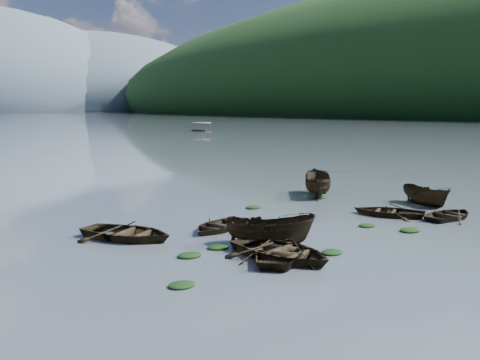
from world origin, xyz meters
TOP-DOWN VIEW (x-y plane):
  - ground_plane at (0.00, 0.00)m, footprint 2400.00×2400.00m
  - haze_mtn_d at (320.00, 900.00)m, footprint 520.00×520.00m
  - rowboat_0 at (-4.54, 2.86)m, footprint 4.24×5.44m
  - rowboat_1 at (-4.43, 2.97)m, footprint 5.49×5.38m
  - rowboat_2 at (-3.32, 5.05)m, footprint 4.35×3.81m
  - rowboat_3 at (6.59, 6.05)m, footprint 4.55×5.04m
  - rowboat_4 at (8.76, 3.37)m, footprint 4.10×3.09m
  - rowboat_5 at (11.40, 6.80)m, footprint 2.28×4.20m
  - rowboat_6 at (-8.39, 9.90)m, footprint 5.41×5.94m
  - rowboat_7 at (-3.75, 8.89)m, footprint 4.59×4.04m
  - rowboat_8 at (8.20, 13.70)m, footprint 4.74×4.98m
  - weed_clump_0 at (-9.76, 2.23)m, footprint 1.03×0.84m
  - weed_clump_1 at (-5.76, 5.80)m, footprint 1.08×0.86m
  - weed_clump_2 at (-2.24, 2.10)m, footprint 1.05×0.84m
  - weed_clump_3 at (3.22, 4.79)m, footprint 0.96×0.81m
  - weed_clump_4 at (4.11, 2.70)m, footprint 1.19×0.94m
  - weed_clump_5 at (-7.54, 5.39)m, footprint 1.11×0.90m
  - weed_clump_6 at (1.50, 12.59)m, footprint 1.07×0.89m
  - weed_clump_7 at (7.63, 12.75)m, footprint 0.96×0.76m
  - pontoon_right at (57.88, 108.41)m, footprint 3.07×5.98m

SIDE VIEW (x-z plane):
  - ground_plane at x=0.00m, z-range 0.00..0.00m
  - haze_mtn_d at x=320.00m, z-range -110.00..110.00m
  - rowboat_0 at x=-4.54m, z-range -0.51..0.51m
  - rowboat_1 at x=-4.43m, z-range -0.47..0.47m
  - rowboat_2 at x=-3.32m, z-range -0.82..0.82m
  - rowboat_3 at x=6.59m, z-range -0.43..0.43m
  - rowboat_4 at x=8.76m, z-range -0.40..0.40m
  - rowboat_5 at x=11.40m, z-range -0.77..0.77m
  - rowboat_6 at x=-8.39m, z-range -0.50..0.50m
  - rowboat_7 at x=-3.75m, z-range -0.39..0.39m
  - rowboat_8 at x=8.20m, z-range -0.97..0.97m
  - weed_clump_0 at x=-9.76m, z-range -0.11..0.11m
  - weed_clump_1 at x=-5.76m, z-range -0.12..0.12m
  - weed_clump_2 at x=-2.24m, z-range -0.11..0.11m
  - weed_clump_3 at x=3.22m, z-range -0.11..0.11m
  - weed_clump_4 at x=4.11m, z-range -0.12..0.12m
  - weed_clump_5 at x=-7.54m, z-range -0.12..0.12m
  - weed_clump_6 at x=1.50m, z-range -0.11..0.11m
  - weed_clump_7 at x=7.63m, z-range -0.10..0.10m
  - pontoon_right at x=57.88m, z-range -1.10..1.10m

